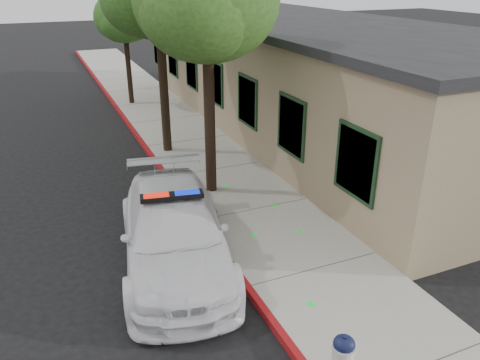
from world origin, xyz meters
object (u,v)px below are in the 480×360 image
at_px(street_tree_far, 125,20).
at_px(street_tree_near, 207,5).
at_px(fire_hydrant, 343,360).
at_px(clapboard_building, 308,76).
at_px(police_car, 174,231).

bearing_deg(street_tree_far, street_tree_near, -89.54).
bearing_deg(street_tree_near, fire_hydrant, -94.91).
relative_size(fire_hydrant, street_tree_far, 0.18).
distance_m(clapboard_building, police_car, 10.72).
bearing_deg(police_car, street_tree_far, 92.91).
bearing_deg(street_tree_near, police_car, -123.20).
distance_m(fire_hydrant, street_tree_far, 18.42).
distance_m(street_tree_near, street_tree_far, 10.81).
distance_m(clapboard_building, fire_hydrant, 13.46).
bearing_deg(fire_hydrant, police_car, 83.50).
bearing_deg(fire_hydrant, clapboard_building, 38.52).
height_order(police_car, street_tree_near, street_tree_near).
bearing_deg(street_tree_far, clapboard_building, -47.55).
xyz_separation_m(clapboard_building, street_tree_near, (-5.71, -4.41, 3.02)).
height_order(police_car, street_tree_far, street_tree_far).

